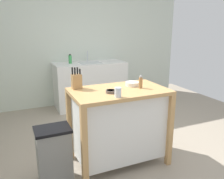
{
  "coord_description": "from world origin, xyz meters",
  "views": [
    {
      "loc": [
        -1.25,
        -2.35,
        1.64
      ],
      "look_at": [
        -0.14,
        0.18,
        0.87
      ],
      "focal_mm": 37.53,
      "sensor_mm": 36.0,
      "label": 1
    }
  ],
  "objects_px": {
    "knife_block": "(77,81)",
    "pepper_grinder": "(141,82)",
    "trash_bin": "(54,156)",
    "bottle_spray_cleaner": "(70,59)",
    "bowl_stoneware_deep": "(132,84)",
    "bowl_ceramic_wide": "(111,91)",
    "sink_faucet": "(87,56)",
    "drinking_cup": "(118,92)",
    "kitchen_island": "(119,123)"
  },
  "relations": [
    {
      "from": "knife_block",
      "to": "pepper_grinder",
      "type": "height_order",
      "value": "knife_block"
    },
    {
      "from": "trash_bin",
      "to": "bottle_spray_cleaner",
      "type": "distance_m",
      "value": 2.48
    },
    {
      "from": "bowl_stoneware_deep",
      "to": "bowl_ceramic_wide",
      "type": "bearing_deg",
      "value": -153.72
    },
    {
      "from": "knife_block",
      "to": "bowl_ceramic_wide",
      "type": "bearing_deg",
      "value": -47.24
    },
    {
      "from": "trash_bin",
      "to": "bowl_ceramic_wide",
      "type": "bearing_deg",
      "value": 0.9
    },
    {
      "from": "knife_block",
      "to": "bottle_spray_cleaner",
      "type": "height_order",
      "value": "knife_block"
    },
    {
      "from": "knife_block",
      "to": "sink_faucet",
      "type": "relative_size",
      "value": 1.16
    },
    {
      "from": "bowl_ceramic_wide",
      "to": "trash_bin",
      "type": "bearing_deg",
      "value": -179.1
    },
    {
      "from": "pepper_grinder",
      "to": "sink_faucet",
      "type": "relative_size",
      "value": 0.7
    },
    {
      "from": "drinking_cup",
      "to": "pepper_grinder",
      "type": "distance_m",
      "value": 0.45
    },
    {
      "from": "bowl_ceramic_wide",
      "to": "pepper_grinder",
      "type": "distance_m",
      "value": 0.41
    },
    {
      "from": "bowl_stoneware_deep",
      "to": "knife_block",
      "type": "bearing_deg",
      "value": 167.95
    },
    {
      "from": "drinking_cup",
      "to": "sink_faucet",
      "type": "relative_size",
      "value": 0.46
    },
    {
      "from": "bowl_stoneware_deep",
      "to": "sink_faucet",
      "type": "bearing_deg",
      "value": 86.37
    },
    {
      "from": "bowl_ceramic_wide",
      "to": "sink_faucet",
      "type": "height_order",
      "value": "sink_faucet"
    },
    {
      "from": "bowl_stoneware_deep",
      "to": "bottle_spray_cleaner",
      "type": "xyz_separation_m",
      "value": [
        -0.25,
        2.08,
        0.04
      ]
    },
    {
      "from": "knife_block",
      "to": "bowl_ceramic_wide",
      "type": "distance_m",
      "value": 0.44
    },
    {
      "from": "trash_bin",
      "to": "kitchen_island",
      "type": "bearing_deg",
      "value": 6.82
    },
    {
      "from": "sink_faucet",
      "to": "bottle_spray_cleaner",
      "type": "height_order",
      "value": "sink_faucet"
    },
    {
      "from": "trash_bin",
      "to": "sink_faucet",
      "type": "height_order",
      "value": "sink_faucet"
    },
    {
      "from": "bowl_ceramic_wide",
      "to": "sink_faucet",
      "type": "bearing_deg",
      "value": 78.05
    },
    {
      "from": "bowl_stoneware_deep",
      "to": "bottle_spray_cleaner",
      "type": "height_order",
      "value": "bottle_spray_cleaner"
    },
    {
      "from": "drinking_cup",
      "to": "sink_faucet",
      "type": "height_order",
      "value": "sink_faucet"
    },
    {
      "from": "bowl_stoneware_deep",
      "to": "trash_bin",
      "type": "relative_size",
      "value": 0.26
    },
    {
      "from": "sink_faucet",
      "to": "drinking_cup",
      "type": "bearing_deg",
      "value": -101.06
    },
    {
      "from": "kitchen_island",
      "to": "knife_block",
      "type": "distance_m",
      "value": 0.7
    },
    {
      "from": "kitchen_island",
      "to": "drinking_cup",
      "type": "height_order",
      "value": "drinking_cup"
    },
    {
      "from": "knife_block",
      "to": "bottle_spray_cleaner",
      "type": "bearing_deg",
      "value": 78.23
    },
    {
      "from": "bowl_ceramic_wide",
      "to": "sink_faucet",
      "type": "xyz_separation_m",
      "value": [
        0.5,
        2.35,
        0.08
      ]
    },
    {
      "from": "kitchen_island",
      "to": "knife_block",
      "type": "xyz_separation_m",
      "value": [
        -0.43,
        0.23,
        0.5
      ]
    },
    {
      "from": "kitchen_island",
      "to": "bottle_spray_cleaner",
      "type": "xyz_separation_m",
      "value": [
        -0.03,
        2.17,
        0.48
      ]
    },
    {
      "from": "kitchen_island",
      "to": "sink_faucet",
      "type": "distance_m",
      "value": 2.35
    },
    {
      "from": "kitchen_island",
      "to": "bowl_ceramic_wide",
      "type": "distance_m",
      "value": 0.46
    },
    {
      "from": "knife_block",
      "to": "sink_faucet",
      "type": "height_order",
      "value": "knife_block"
    },
    {
      "from": "bowl_stoneware_deep",
      "to": "pepper_grinder",
      "type": "xyz_separation_m",
      "value": [
        0.04,
        -0.13,
        0.05
      ]
    },
    {
      "from": "pepper_grinder",
      "to": "bottle_spray_cleaner",
      "type": "relative_size",
      "value": 0.83
    },
    {
      "from": "drinking_cup",
      "to": "trash_bin",
      "type": "bearing_deg",
      "value": 165.94
    },
    {
      "from": "bowl_stoneware_deep",
      "to": "trash_bin",
      "type": "xyz_separation_m",
      "value": [
        -1.01,
        -0.19,
        -0.63
      ]
    },
    {
      "from": "bottle_spray_cleaner",
      "to": "pepper_grinder",
      "type": "bearing_deg",
      "value": -82.54
    },
    {
      "from": "knife_block",
      "to": "trash_bin",
      "type": "distance_m",
      "value": 0.85
    },
    {
      "from": "kitchen_island",
      "to": "bowl_ceramic_wide",
      "type": "relative_size",
      "value": 9.93
    },
    {
      "from": "pepper_grinder",
      "to": "sink_faucet",
      "type": "height_order",
      "value": "sink_faucet"
    },
    {
      "from": "bowl_stoneware_deep",
      "to": "trash_bin",
      "type": "height_order",
      "value": "bowl_stoneware_deep"
    },
    {
      "from": "kitchen_island",
      "to": "knife_block",
      "type": "relative_size",
      "value": 4.34
    },
    {
      "from": "kitchen_island",
      "to": "trash_bin",
      "type": "distance_m",
      "value": 0.82
    },
    {
      "from": "bowl_ceramic_wide",
      "to": "pepper_grinder",
      "type": "height_order",
      "value": "pepper_grinder"
    },
    {
      "from": "bowl_stoneware_deep",
      "to": "bottle_spray_cleaner",
      "type": "bearing_deg",
      "value": 96.85
    },
    {
      "from": "knife_block",
      "to": "bottle_spray_cleaner",
      "type": "distance_m",
      "value": 1.98
    },
    {
      "from": "pepper_grinder",
      "to": "trash_bin",
      "type": "height_order",
      "value": "pepper_grinder"
    },
    {
      "from": "drinking_cup",
      "to": "sink_faucet",
      "type": "bearing_deg",
      "value": 78.94
    }
  ]
}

